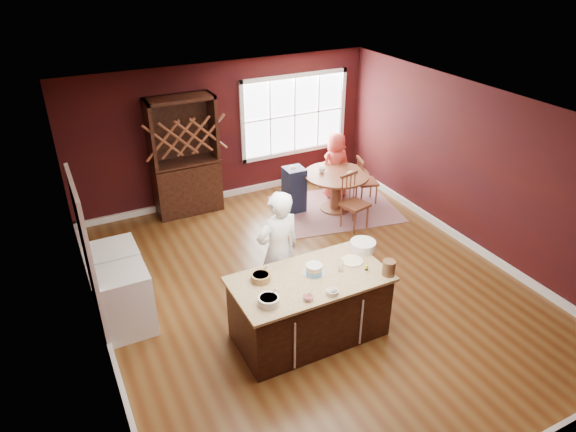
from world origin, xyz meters
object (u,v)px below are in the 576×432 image
object	(u,v)px
baker	(278,252)
high_chair	(294,189)
dining_table	(336,184)
layer_cake	(314,269)
hutch	(185,157)
kitchen_island	(309,308)
dryer	(117,276)
toddler	(293,171)
washer	(126,301)
chair_east	(367,180)
chair_south	(355,202)
seated_woman	(336,165)
chair_north	(332,167)

from	to	relation	value
baker	high_chair	distance (m)	2.98
baker	dining_table	bearing A→B (deg)	-141.96
layer_cake	hutch	world-z (taller)	hutch
kitchen_island	baker	size ratio (longest dim) A/B	1.10
hutch	dryer	bearing A→B (deg)	-127.14
high_chair	toddler	distance (m)	0.35
layer_cake	washer	size ratio (longest dim) A/B	0.32
layer_cake	dryer	xyz separation A→B (m)	(-2.18, 1.76, -0.51)
dining_table	high_chair	size ratio (longest dim) A/B	1.35
chair_east	dryer	distance (m)	5.12
toddler	dryer	world-z (taller)	toddler
chair_south	hutch	bearing A→B (deg)	128.11
seated_woman	high_chair	xyz separation A→B (m)	(-1.03, -0.19, -0.21)
chair_east	toddler	distance (m)	1.55
seated_woman	toddler	distance (m)	1.08
dryer	chair_south	bearing A→B (deg)	4.28
chair_east	chair_south	world-z (taller)	chair_south
kitchen_island	layer_cake	world-z (taller)	layer_cake
dining_table	chair_south	world-z (taller)	chair_south
dining_table	washer	xyz separation A→B (m)	(-4.28, -1.73, -0.07)
layer_cake	chair_south	distance (m)	2.93
hutch	toddler	bearing A→B (deg)	-25.79
baker	dryer	bearing A→B (deg)	-34.21
hutch	dryer	world-z (taller)	hutch
chair_east	seated_woman	xyz separation A→B (m)	(-0.42, 0.52, 0.19)
chair_east	washer	world-z (taller)	chair_east
hutch	chair_north	bearing A→B (deg)	-7.65
chair_south	chair_north	bearing A→B (deg)	60.40
dryer	washer	bearing A→B (deg)	-90.00
kitchen_island	toddler	world-z (taller)	toddler
chair_south	seated_woman	size ratio (longest dim) A/B	0.78
kitchen_island	washer	size ratio (longest dim) A/B	2.16
kitchen_island	washer	world-z (taller)	same
layer_cake	chair_east	bearing A→B (deg)	45.29
washer	baker	bearing A→B (deg)	-12.63
toddler	washer	xyz separation A→B (m)	(-3.53, -2.08, -0.35)
chair_north	washer	xyz separation A→B (m)	(-4.68, -2.55, -0.03)
seated_woman	high_chair	size ratio (longest dim) A/B	1.46
kitchen_island	hutch	xyz separation A→B (m)	(-0.35, 4.13, 0.68)
chair_north	toddler	distance (m)	1.28
dining_table	baker	bearing A→B (deg)	-136.25
toddler	hutch	bearing A→B (deg)	154.21
toddler	washer	distance (m)	4.11
chair_east	seated_woman	bearing A→B (deg)	53.21
baker	high_chair	xyz separation A→B (m)	(1.55, 2.51, -0.45)
layer_cake	high_chair	size ratio (longest dim) A/B	0.32
chair_north	hutch	distance (m)	3.03
dining_table	layer_cake	size ratio (longest dim) A/B	4.18
dining_table	dryer	xyz separation A→B (m)	(-4.28, -1.09, -0.07)
baker	layer_cake	xyz separation A→B (m)	(0.18, -0.67, 0.07)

